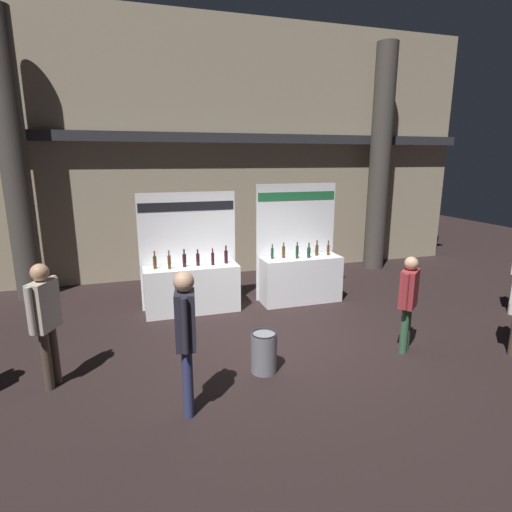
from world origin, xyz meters
The scene contains 8 objects.
ground_plane centered at (0.00, 0.00, 0.00)m, with size 28.95×28.95×0.00m, color black.
hall_colonnade centered at (0.00, 4.39, 3.24)m, with size 14.47×1.18×6.52m.
exhibitor_booth_0 centered at (-1.09, 1.78, 0.60)m, with size 1.99×0.66×2.42m.
exhibitor_booth_1 centered at (1.28, 1.69, 0.63)m, with size 1.83×0.66×2.56m.
trash_bin centered at (-0.46, -1.03, 0.31)m, with size 0.39×0.39×0.62m.
visitor_3 centered at (-3.38, -0.54, 1.05)m, with size 0.37×0.55×1.76m.
visitor_4 centered at (-1.66, -1.72, 1.09)m, with size 0.28×0.50×1.83m.
visitor_5 centered at (1.95, -1.09, 0.94)m, with size 0.45×0.42×1.59m.
Camera 1 is at (-2.20, -6.26, 3.08)m, focal length 28.64 mm.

